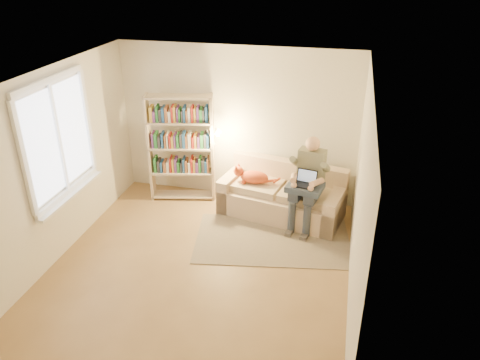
% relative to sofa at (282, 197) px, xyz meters
% --- Properties ---
extents(floor, '(4.50, 4.50, 0.00)m').
position_rel_sofa_xyz_m(floor, '(-0.87, -1.74, -0.30)').
color(floor, olive).
rests_on(floor, ground).
extents(ceiling, '(4.00, 4.50, 0.02)m').
position_rel_sofa_xyz_m(ceiling, '(-0.87, -1.74, 2.30)').
color(ceiling, white).
rests_on(ceiling, wall_back).
extents(wall_left, '(0.02, 4.50, 2.60)m').
position_rel_sofa_xyz_m(wall_left, '(-2.87, -1.74, 1.00)').
color(wall_left, silver).
rests_on(wall_left, floor).
extents(wall_right, '(0.02, 4.50, 2.60)m').
position_rel_sofa_xyz_m(wall_right, '(1.13, -1.74, 1.00)').
color(wall_right, silver).
rests_on(wall_right, floor).
extents(wall_back, '(4.00, 0.02, 2.60)m').
position_rel_sofa_xyz_m(wall_back, '(-0.87, 0.51, 1.00)').
color(wall_back, silver).
rests_on(wall_back, floor).
extents(wall_front, '(4.00, 0.02, 2.60)m').
position_rel_sofa_xyz_m(wall_front, '(-0.87, -3.99, 1.00)').
color(wall_front, silver).
rests_on(wall_front, floor).
extents(window, '(0.12, 1.52, 1.69)m').
position_rel_sofa_xyz_m(window, '(-2.82, -1.54, 1.07)').
color(window, white).
rests_on(window, wall_left).
extents(sofa, '(2.08, 1.25, 0.83)m').
position_rel_sofa_xyz_m(sofa, '(0.00, 0.00, 0.00)').
color(sofa, '#CEB192').
rests_on(sofa, floor).
extents(person, '(0.51, 0.70, 1.43)m').
position_rel_sofa_xyz_m(person, '(0.41, -0.24, 0.50)').
color(person, gray).
rests_on(person, sofa).
extents(cat, '(0.71, 0.33, 0.25)m').
position_rel_sofa_xyz_m(cat, '(-0.49, -0.03, 0.34)').
color(cat, orange).
rests_on(cat, sofa).
extents(blanket, '(0.59, 0.52, 0.09)m').
position_rel_sofa_xyz_m(blanket, '(0.38, -0.37, 0.41)').
color(blanket, '#2A364A').
rests_on(blanket, person).
extents(laptop, '(0.35, 0.31, 0.27)m').
position_rel_sofa_xyz_m(laptop, '(0.38, -0.36, 0.52)').
color(laptop, black).
rests_on(laptop, blanket).
extents(bookshelf, '(1.26, 0.50, 1.85)m').
position_rel_sofa_xyz_m(bookshelf, '(-1.75, 0.16, 0.72)').
color(bookshelf, '#C4B094').
rests_on(bookshelf, floor).
extents(rug, '(2.48, 1.71, 0.01)m').
position_rel_sofa_xyz_m(rug, '(-0.01, -0.82, -0.29)').
color(rug, gray).
rests_on(rug, floor).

